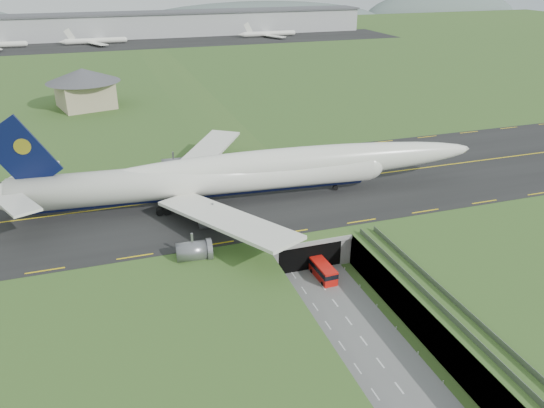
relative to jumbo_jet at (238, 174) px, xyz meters
name	(u,v)px	position (x,y,z in m)	size (l,w,h in m)	color
ground	(328,294)	(7.54, -29.00, -11.76)	(900.00, 900.00, 0.00)	#305622
airfield_deck	(328,279)	(7.54, -29.00, -8.76)	(800.00, 800.00, 6.00)	gray
trench_road	(347,320)	(7.54, -36.50, -11.66)	(12.00, 75.00, 0.20)	slate
taxiway	(267,188)	(7.54, 4.00, -5.67)	(800.00, 44.00, 0.18)	black
tunnel_portal	(293,233)	(7.54, -12.29, -8.43)	(17.00, 22.30, 6.00)	gray
guideway	(458,322)	(18.54, -48.11, -6.44)	(3.00, 53.00, 7.05)	#A8A8A3
jumbo_jet	(238,174)	(0.00, 0.00, 0.00)	(102.62, 64.35, 21.35)	white
shuttle_tram	(323,271)	(8.70, -24.30, -10.24)	(2.83, 6.81, 2.76)	red
service_building	(84,85)	(-28.61, 90.32, 1.98)	(29.22, 29.22, 13.06)	tan
cargo_terminal	(140,25)	(7.43, 270.41, 2.19)	(320.00, 67.00, 15.60)	#B2B2B2
distant_hills	(200,28)	(71.92, 401.00, -15.76)	(700.00, 91.00, 60.00)	#556663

